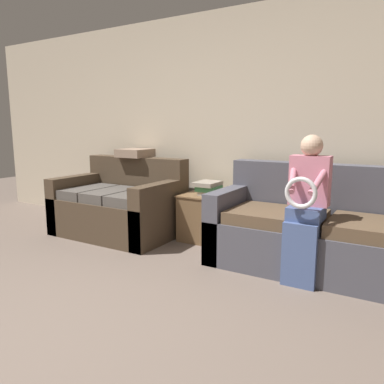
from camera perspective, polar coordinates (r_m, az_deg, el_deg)
wall_back at (r=4.35m, az=5.39°, el=9.85°), size 7.92×0.06×2.55m
couch_main at (r=3.57m, az=20.14°, el=-6.11°), size 2.06×0.88×0.93m
couch_side at (r=4.58m, az=-10.90°, el=-2.25°), size 1.42×0.94×0.90m
child_left_seated at (r=3.17m, az=16.99°, el=-1.65°), size 0.32×0.38×1.22m
side_shelf at (r=4.24m, az=2.46°, el=-3.79°), size 0.57×0.50×0.53m
book_stack at (r=4.17m, az=2.50°, el=0.70°), size 0.26×0.31×0.15m
throw_pillow at (r=4.75m, az=-8.68°, el=5.90°), size 0.37×0.37×0.10m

